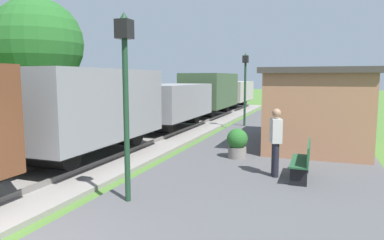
# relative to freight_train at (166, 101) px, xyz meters

# --- Properties ---
(freight_train) EXTENTS (2.50, 32.60, 2.72)m
(freight_train) POSITION_rel_freight_train_xyz_m (0.00, 0.00, 0.00)
(freight_train) COLOR brown
(freight_train) RESTS_ON rail_near
(station_hut) EXTENTS (3.50, 5.80, 2.78)m
(station_hut) POSITION_rel_freight_train_xyz_m (6.80, -1.61, 0.07)
(station_hut) COLOR #9E6B4C
(station_hut) RESTS_ON platform_slab
(bench_near_hut) EXTENTS (0.42, 1.50, 0.91)m
(bench_near_hut) POSITION_rel_freight_train_xyz_m (6.55, -6.46, -0.86)
(bench_near_hut) COLOR #1E4C2D
(bench_near_hut) RESTS_ON platform_slab
(person_waiting) EXTENTS (0.35, 0.44, 1.71)m
(person_waiting) POSITION_rel_freight_train_xyz_m (5.88, -6.43, -0.40)
(person_waiting) COLOR black
(person_waiting) RESTS_ON platform_slab
(potted_planter) EXTENTS (0.64, 0.64, 0.92)m
(potted_planter) POSITION_rel_freight_train_xyz_m (4.55, -4.78, -0.86)
(potted_planter) COLOR slate
(potted_planter) RESTS_ON platform_slab
(lamp_post_near) EXTENTS (0.28, 0.28, 3.70)m
(lamp_post_near) POSITION_rel_freight_train_xyz_m (3.31, -9.24, 1.22)
(lamp_post_near) COLOR #193823
(lamp_post_near) RESTS_ON platform_slab
(lamp_post_far) EXTENTS (0.28, 0.28, 3.70)m
(lamp_post_far) POSITION_rel_freight_train_xyz_m (3.31, 2.46, 1.22)
(lamp_post_far) COLOR #193823
(lamp_post_far) RESTS_ON platform_slab
(tree_trackside_far) EXTENTS (4.57, 4.57, 6.68)m
(tree_trackside_far) POSITION_rel_freight_train_xyz_m (-6.61, -0.99, 2.81)
(tree_trackside_far) COLOR #4C3823
(tree_trackside_far) RESTS_ON ground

